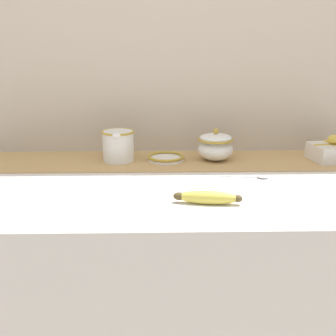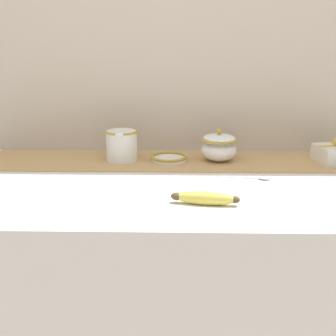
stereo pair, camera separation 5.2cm
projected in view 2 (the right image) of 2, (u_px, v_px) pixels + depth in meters
The scene contains 8 objects.
countertop at pixel (168, 311), 1.41m from camera, with size 1.41×0.73×0.92m, color silver.
back_wall at pixel (170, 77), 1.56m from camera, with size 2.21×0.04×2.40m, color beige.
table_runner at pixel (169, 161), 1.48m from camera, with size 1.29×0.27×0.00m, color tan.
cream_pitcher at pixel (122, 144), 1.47m from camera, with size 0.11×0.13×0.11m.
sugar_bowl at pixel (219, 147), 1.46m from camera, with size 0.12×0.12×0.11m.
small_dish at pixel (168, 158), 1.48m from camera, with size 0.13×0.13×0.02m.
banana at pixel (205, 198), 1.08m from camera, with size 0.18×0.06×0.03m.
spoon at pixel (260, 178), 1.28m from camera, with size 0.17×0.04×0.01m.
Camera 2 is at (0.03, -1.21, 1.32)m, focal length 45.00 mm.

